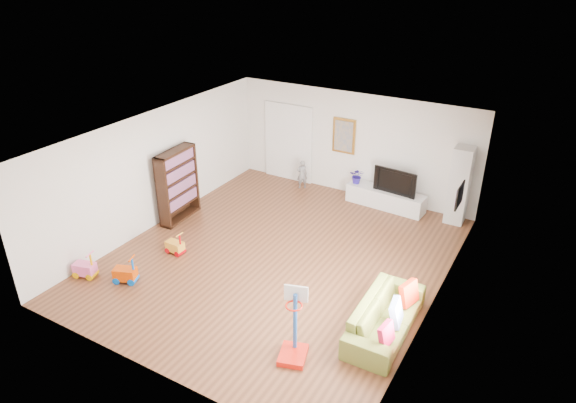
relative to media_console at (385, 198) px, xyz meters
The scene contains 25 objects.
floor 3.57m from the media_console, 108.08° to the right, with size 6.50×7.50×0.00m, color brown.
ceiling 4.33m from the media_console, 108.08° to the right, with size 6.50×7.50×0.00m, color white.
wall_back 1.61m from the media_console, 161.68° to the left, with size 6.50×0.00×2.70m, color silver.
wall_front 7.31m from the media_console, 98.80° to the right, with size 6.50×0.00×2.70m, color white.
wall_left 5.63m from the media_console, 142.15° to the right, with size 0.00×7.50×2.70m, color silver.
wall_right 4.16m from the media_console, 57.63° to the right, with size 0.00×7.50×2.70m, color silver.
navy_accent 3.33m from the media_console, 42.97° to the right, with size 0.01×3.20×1.70m, color black.
olive_wainscot 2.92m from the media_console, 42.97° to the right, with size 0.01×3.20×1.00m, color brown.
doorway 3.13m from the media_console, behind, with size 1.45×0.06×2.10m, color white.
painting_back 1.92m from the media_console, 166.48° to the left, with size 0.62×0.06×0.92m, color gold.
artwork_right 3.03m from the media_console, 40.83° to the right, with size 0.04×0.56×0.46m, color #7F3F8C.
media_console is the anchor object (origin of this frame).
tall_cabinet 1.84m from the media_console, ahead, with size 0.44×0.44×1.87m, color silver.
bookshelf 5.12m from the media_console, 143.26° to the right, with size 0.31×1.19×1.74m, color black.
sofa 4.75m from the media_console, 69.74° to the right, with size 2.08×0.81×0.61m, color olive.
basketball_hoop 5.84m from the media_console, 83.97° to the right, with size 0.43×0.53×1.26m, color red.
ride_on_yellow 5.33m from the media_console, 125.69° to the right, with size 0.38×0.24×0.51m, color gold.
ride_on_orange 6.49m from the media_console, 119.93° to the right, with size 0.43×0.26×0.57m, color #CD3F02.
ride_on_pink 7.16m from the media_console, 124.60° to the right, with size 0.42×0.26×0.56m, color pink.
child 2.37m from the media_console, behind, with size 0.29×0.19×0.79m, color slate.
tv 0.60m from the media_console, ahead, with size 1.10×0.15×0.63m, color black.
vase_plant 0.91m from the media_console, behind, with size 0.37×0.32×0.41m, color #26178E.
pillow_left 5.42m from the media_console, 69.76° to the right, with size 0.09×0.35×0.35m, color #C61746.
pillow_center 4.86m from the media_console, 67.84° to the right, with size 0.11×0.41×0.41m, color silver.
pillow_right 4.30m from the media_console, 64.55° to the right, with size 0.11×0.41×0.41m, color #B51E09.
Camera 1 is at (4.77, -7.86, 5.87)m, focal length 32.00 mm.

